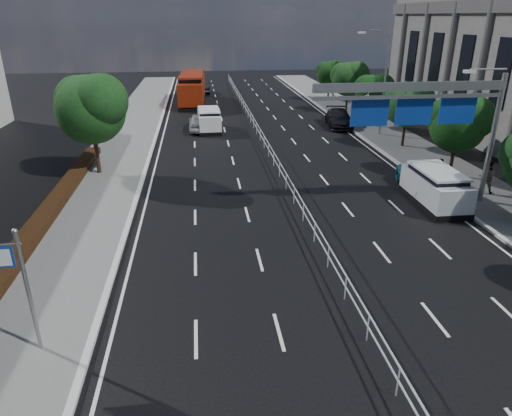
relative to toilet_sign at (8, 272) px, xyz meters
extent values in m
plane|color=black|center=(10.95, 0.00, -2.94)|extent=(160.00, 160.00, 0.00)
cube|color=slate|center=(-0.55, 0.00, -2.87)|extent=(5.00, 140.00, 0.14)
cube|color=silver|center=(1.95, 0.00, -2.87)|extent=(0.25, 140.00, 0.15)
cube|color=silver|center=(10.95, 22.50, -1.94)|extent=(0.05, 85.00, 0.05)
cube|color=silver|center=(10.95, 22.50, -2.39)|extent=(0.05, 85.00, 0.05)
cube|color=black|center=(-2.35, 5.00, -2.58)|extent=(1.00, 36.00, 0.44)
cylinder|color=gray|center=(0.45, 0.00, -0.84)|extent=(0.12, 0.12, 4.20)
sphere|color=gray|center=(0.45, 0.00, 1.31)|extent=(0.18, 0.18, 0.18)
cylinder|color=gray|center=(21.55, 10.00, 0.66)|extent=(0.28, 0.28, 7.20)
cube|color=gray|center=(16.55, 10.00, 3.66)|extent=(10.20, 0.25, 0.45)
cube|color=gray|center=(16.55, 10.00, 3.16)|extent=(10.20, 0.18, 0.18)
cylinder|color=gray|center=(20.55, 10.00, 4.46)|extent=(2.00, 0.10, 0.10)
cube|color=silver|center=(19.55, 10.00, 4.36)|extent=(0.60, 0.25, 0.15)
cube|color=navy|center=(19.35, 10.18, 2.36)|extent=(2.00, 0.08, 1.40)
cube|color=white|center=(19.35, 10.23, 2.36)|extent=(1.80, 0.02, 1.20)
cube|color=navy|center=(16.95, 10.18, 2.36)|extent=(2.00, 0.08, 1.40)
cube|color=white|center=(16.95, 10.23, 2.36)|extent=(1.80, 0.02, 1.20)
cube|color=navy|center=(14.55, 10.18, 2.36)|extent=(2.00, 0.08, 1.40)
cube|color=white|center=(14.55, 10.23, 2.36)|extent=(1.80, 0.02, 1.20)
cylinder|color=gray|center=(21.75, 26.00, 1.56)|extent=(0.16, 0.16, 9.00)
cylinder|color=gray|center=(20.55, 26.00, 5.86)|extent=(0.10, 2.40, 0.10)
cube|color=silver|center=(19.35, 26.00, 5.71)|extent=(0.60, 0.25, 0.15)
cube|color=#4C4947|center=(27.85, 22.00, 7.66)|extent=(0.40, 36.00, 1.00)
cylinder|color=black|center=(-1.05, 18.00, -1.19)|extent=(0.28, 0.28, 3.50)
sphere|color=black|center=(-1.05, 18.00, 1.40)|extent=(4.40, 4.40, 4.40)
sphere|color=black|center=(-0.17, 17.34, 2.10)|extent=(3.30, 3.30, 3.30)
sphere|color=black|center=(-1.82, 18.66, 1.96)|extent=(3.08, 3.08, 3.08)
cylinder|color=black|center=(22.15, 14.50, -1.54)|extent=(0.22, 0.22, 2.80)
sphere|color=black|center=(22.15, 14.50, 0.53)|extent=(3.50, 3.50, 3.50)
sphere|color=black|center=(22.85, 13.97, 1.09)|extent=(2.62, 2.62, 2.62)
sphere|color=black|center=(21.54, 15.03, 0.98)|extent=(2.45, 2.45, 2.45)
cylinder|color=black|center=(22.15, 22.00, -1.59)|extent=(0.22, 0.22, 2.70)
sphere|color=black|center=(22.15, 22.00, 0.40)|extent=(3.30, 3.30, 3.30)
sphere|color=black|center=(22.81, 21.50, 0.94)|extent=(2.48, 2.48, 2.47)
sphere|color=black|center=(21.58, 22.50, 0.84)|extent=(2.31, 2.31, 2.31)
cylinder|color=black|center=(22.15, 29.50, -1.62)|extent=(0.21, 0.21, 2.65)
sphere|color=black|center=(22.15, 29.50, 0.34)|extent=(3.20, 3.20, 3.20)
sphere|color=black|center=(22.79, 29.02, 0.87)|extent=(2.40, 2.40, 2.40)
sphere|color=black|center=(21.59, 29.98, 0.77)|extent=(2.24, 2.24, 2.24)
cylinder|color=black|center=(22.15, 37.00, -1.52)|extent=(0.23, 0.23, 2.85)
sphere|color=black|center=(22.15, 37.00, 0.59)|extent=(3.60, 3.60, 3.60)
sphere|color=black|center=(22.87, 36.46, 1.16)|extent=(2.70, 2.70, 2.70)
sphere|color=black|center=(21.52, 37.54, 1.05)|extent=(2.52, 2.52, 2.52)
cylinder|color=black|center=(22.15, 44.50, -1.64)|extent=(0.21, 0.21, 2.60)
sphere|color=black|center=(22.15, 44.50, 0.28)|extent=(3.10, 3.10, 3.10)
sphere|color=black|center=(22.77, 44.03, 0.80)|extent=(2.32, 2.33, 2.32)
sphere|color=black|center=(21.61, 44.97, 0.70)|extent=(2.17, 2.17, 2.17)
cube|color=black|center=(6.75, 29.93, -2.78)|extent=(2.12, 4.69, 0.33)
cube|color=white|center=(6.75, 29.93, -1.98)|extent=(2.08, 4.59, 1.37)
cube|color=black|center=(6.75, 29.93, -1.29)|extent=(1.89, 3.32, 0.60)
cube|color=white|center=(6.75, 29.93, -0.99)|extent=(1.97, 3.59, 0.12)
cylinder|color=black|center=(5.96, 28.41, -2.60)|extent=(0.31, 0.69, 0.68)
cylinder|color=black|center=(7.61, 28.45, -2.60)|extent=(0.31, 0.69, 0.68)
cylinder|color=black|center=(5.88, 31.41, -2.60)|extent=(0.31, 0.69, 0.68)
cylinder|color=black|center=(7.53, 31.45, -2.60)|extent=(0.31, 0.69, 0.68)
cube|color=black|center=(5.20, 44.84, -2.77)|extent=(3.34, 11.96, 0.35)
cube|color=maroon|center=(5.20, 44.84, -1.25)|extent=(3.28, 11.72, 2.41)
cube|color=black|center=(5.20, 44.84, -0.04)|extent=(2.91, 8.46, 1.06)
cube|color=maroon|center=(5.20, 44.84, 0.49)|extent=(3.05, 9.16, 0.21)
cylinder|color=black|center=(3.87, 41.06, -2.58)|extent=(0.34, 0.74, 0.73)
cylinder|color=black|center=(6.19, 40.96, -2.58)|extent=(0.34, 0.74, 0.73)
cylinder|color=black|center=(4.21, 48.72, -2.58)|extent=(0.34, 0.74, 0.73)
cylinder|color=black|center=(6.53, 48.61, -2.58)|extent=(0.34, 0.74, 0.73)
imported|color=#B8BAC0|center=(5.84, 30.01, -2.14)|extent=(1.92, 4.72, 1.61)
imported|color=black|center=(6.81, 52.47, -2.25)|extent=(1.62, 4.28, 1.39)
cube|color=black|center=(18.82, 10.16, -2.78)|extent=(2.18, 4.98, 0.34)
cube|color=silver|center=(18.82, 10.16, -1.96)|extent=(2.13, 4.88, 1.40)
cube|color=black|center=(18.82, 10.16, -1.26)|extent=(1.95, 3.52, 0.62)
cube|color=silver|center=(18.82, 10.16, -0.95)|extent=(2.04, 3.81, 0.12)
cylinder|color=black|center=(17.93, 8.57, -2.60)|extent=(0.31, 0.70, 0.70)
cylinder|color=black|center=(19.66, 8.54, -2.60)|extent=(0.31, 0.70, 0.70)
cylinder|color=black|center=(17.98, 11.77, -2.60)|extent=(0.31, 0.70, 0.70)
cylinder|color=black|center=(19.71, 11.74, -2.60)|extent=(0.31, 0.70, 0.70)
imported|color=#196D74|center=(19.25, 12.00, -2.20)|extent=(3.15, 5.62, 1.48)
imported|color=black|center=(19.23, 30.00, -2.15)|extent=(2.94, 5.72, 1.59)
imported|color=gray|center=(20.56, 13.06, -1.99)|extent=(0.60, 0.40, 1.63)
imported|color=gray|center=(22.53, 11.20, -1.82)|extent=(1.20, 1.13, 1.96)
camera|label=1|loc=(5.81, -12.43, 6.96)|focal=32.00mm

